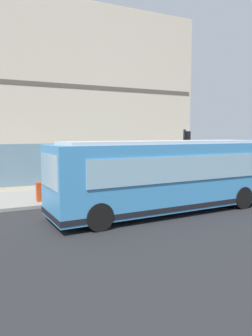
{
  "coord_description": "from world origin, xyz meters",
  "views": [
    {
      "loc": [
        -11.59,
        5.51,
        3.33
      ],
      "look_at": [
        2.76,
        -1.18,
        1.63
      ],
      "focal_mm": 33.47,
      "sensor_mm": 36.0,
      "label": 1
    }
  ],
  "objects_px": {
    "fire_hydrant": "(121,183)",
    "newspaper_vending_box": "(41,192)",
    "pedestrian_near_building_entrance": "(212,166)",
    "pedestrian_walking_along_curb": "(134,173)",
    "traffic_light_near_corner": "(186,148)",
    "city_bus_nearside": "(165,176)"
  },
  "relations": [
    {
      "from": "fire_hydrant",
      "to": "newspaper_vending_box",
      "type": "xyz_separation_m",
      "value": [
        -1.41,
        4.86,
        0.09
      ]
    },
    {
      "from": "pedestrian_near_building_entrance",
      "to": "pedestrian_walking_along_curb",
      "type": "xyz_separation_m",
      "value": [
        -1.2,
        6.63,
        0.04
      ]
    },
    {
      "from": "pedestrian_near_building_entrance",
      "to": "newspaper_vending_box",
      "type": "relative_size",
      "value": 1.9
    },
    {
      "from": "pedestrian_walking_along_curb",
      "to": "newspaper_vending_box",
      "type": "bearing_deg",
      "value": 97.33
    },
    {
      "from": "traffic_light_near_corner",
      "to": "newspaper_vending_box",
      "type": "bearing_deg",
      "value": 88.09
    },
    {
      "from": "traffic_light_near_corner",
      "to": "fire_hydrant",
      "type": "bearing_deg",
      "value": 63.29
    },
    {
      "from": "city_bus_nearside",
      "to": "traffic_light_near_corner",
      "type": "xyz_separation_m",
      "value": [
        3.56,
        -3.61,
        1.02
      ]
    },
    {
      "from": "traffic_light_near_corner",
      "to": "pedestrian_near_building_entrance",
      "type": "distance_m",
      "value": 4.55
    },
    {
      "from": "traffic_light_near_corner",
      "to": "pedestrian_walking_along_curb",
      "type": "bearing_deg",
      "value": 71.66
    },
    {
      "from": "city_bus_nearside",
      "to": "pedestrian_walking_along_curb",
      "type": "relative_size",
      "value": 5.72
    },
    {
      "from": "fire_hydrant",
      "to": "city_bus_nearside",
      "type": "bearing_deg",
      "value": 177.18
    },
    {
      "from": "traffic_light_near_corner",
      "to": "fire_hydrant",
      "type": "height_order",
      "value": "traffic_light_near_corner"
    },
    {
      "from": "fire_hydrant",
      "to": "pedestrian_walking_along_curb",
      "type": "bearing_deg",
      "value": -147.58
    },
    {
      "from": "city_bus_nearside",
      "to": "traffic_light_near_corner",
      "type": "height_order",
      "value": "traffic_light_near_corner"
    },
    {
      "from": "city_bus_nearside",
      "to": "fire_hydrant",
      "type": "height_order",
      "value": "city_bus_nearside"
    },
    {
      "from": "pedestrian_walking_along_curb",
      "to": "newspaper_vending_box",
      "type": "distance_m",
      "value": 5.4
    },
    {
      "from": "pedestrian_near_building_entrance",
      "to": "newspaper_vending_box",
      "type": "height_order",
      "value": "pedestrian_near_building_entrance"
    },
    {
      "from": "pedestrian_near_building_entrance",
      "to": "fire_hydrant",
      "type": "bearing_deg",
      "value": 93.82
    },
    {
      "from": "newspaper_vending_box",
      "to": "fire_hydrant",
      "type": "bearing_deg",
      "value": -73.76
    },
    {
      "from": "pedestrian_near_building_entrance",
      "to": "pedestrian_walking_along_curb",
      "type": "height_order",
      "value": "pedestrian_walking_along_curb"
    },
    {
      "from": "city_bus_nearside",
      "to": "fire_hydrant",
      "type": "xyz_separation_m",
      "value": [
        5.25,
        -0.26,
        -1.04
      ]
    },
    {
      "from": "traffic_light_near_corner",
      "to": "city_bus_nearside",
      "type": "bearing_deg",
      "value": 134.54
    }
  ]
}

